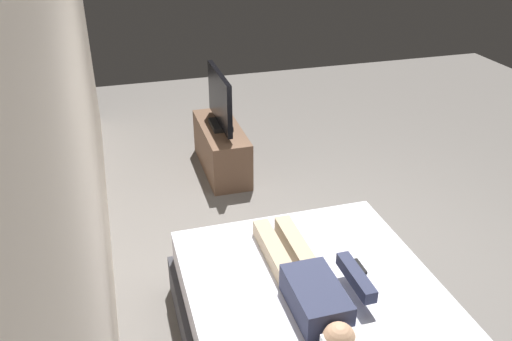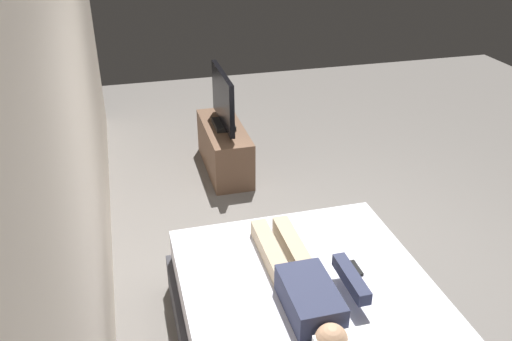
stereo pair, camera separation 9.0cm
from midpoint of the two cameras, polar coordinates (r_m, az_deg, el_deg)
The scene contains 7 objects.
ground_plane at distance 4.47m, azimuth 8.01°, elevation -9.59°, with size 10.00×10.00×0.00m, color slate.
back_wall at distance 3.83m, azimuth -19.07°, elevation 6.49°, with size 6.40×0.10×2.80m, color beige.
bed at distance 3.49m, azimuth 5.85°, elevation -16.66°, with size 1.92×1.61×0.54m.
person at distance 3.25m, azimuth 4.98°, elevation -12.07°, with size 1.26×0.46×0.18m.
remote at distance 3.54m, azimuth 10.29°, elevation -10.12°, with size 0.15×0.04×0.02m, color black.
tv_stand at distance 5.69m, azimuth -4.19°, elevation 2.39°, with size 1.10×0.40×0.50m, color brown.
tv at distance 5.48m, azimuth -4.39°, elevation 7.44°, with size 0.88×0.20×0.59m.
Camera 1 is at (-3.17, 1.61, 2.71)m, focal length 37.24 mm.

